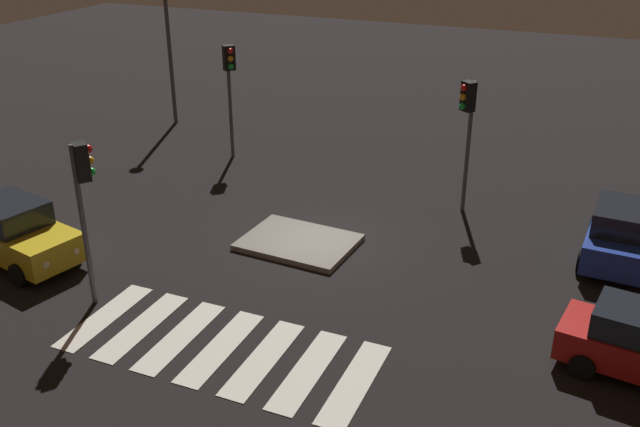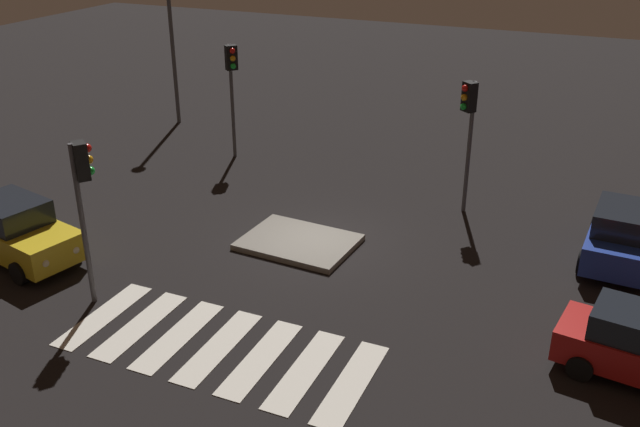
{
  "view_description": "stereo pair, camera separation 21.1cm",
  "coord_description": "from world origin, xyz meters",
  "px_view_note": "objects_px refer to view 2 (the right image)",
  "views": [
    {
      "loc": [
        7.71,
        -18.06,
        10.0
      ],
      "look_at": [
        0.0,
        0.0,
        1.0
      ],
      "focal_mm": 39.45,
      "sensor_mm": 36.0,
      "label": 1
    },
    {
      "loc": [
        7.91,
        -17.98,
        10.0
      ],
      "look_at": [
        0.0,
        0.0,
        1.0
      ],
      "focal_mm": 39.45,
      "sensor_mm": 36.0,
      "label": 2
    }
  ],
  "objects_px": {
    "car_blue": "(622,234)",
    "car_yellow": "(16,231)",
    "traffic_island": "(299,242)",
    "traffic_light_west": "(232,74)",
    "traffic_light_south": "(83,184)",
    "street_lamp": "(169,4)",
    "traffic_light_north": "(469,115)"
  },
  "relations": [
    {
      "from": "car_blue",
      "to": "car_yellow",
      "type": "bearing_deg",
      "value": 116.45
    },
    {
      "from": "traffic_island",
      "to": "car_yellow",
      "type": "bearing_deg",
      "value": -150.31
    },
    {
      "from": "car_blue",
      "to": "traffic_light_west",
      "type": "distance_m",
      "value": 15.5
    },
    {
      "from": "traffic_island",
      "to": "traffic_light_west",
      "type": "distance_m",
      "value": 9.09
    },
    {
      "from": "traffic_island",
      "to": "traffic_light_west",
      "type": "bearing_deg",
      "value": 133.25
    },
    {
      "from": "traffic_island",
      "to": "traffic_light_south",
      "type": "relative_size",
      "value": 0.8
    },
    {
      "from": "car_yellow",
      "to": "traffic_light_west",
      "type": "xyz_separation_m",
      "value": [
        1.48,
        10.28,
        2.59
      ]
    },
    {
      "from": "car_blue",
      "to": "street_lamp",
      "type": "height_order",
      "value": "street_lamp"
    },
    {
      "from": "traffic_island",
      "to": "car_yellow",
      "type": "relative_size",
      "value": 0.8
    },
    {
      "from": "traffic_light_north",
      "to": "street_lamp",
      "type": "xyz_separation_m",
      "value": [
        -14.72,
        4.78,
        2.05
      ]
    },
    {
      "from": "traffic_light_west",
      "to": "traffic_light_north",
      "type": "height_order",
      "value": "traffic_light_west"
    },
    {
      "from": "traffic_island",
      "to": "street_lamp",
      "type": "relative_size",
      "value": 0.44
    },
    {
      "from": "car_yellow",
      "to": "traffic_light_north",
      "type": "xyz_separation_m",
      "value": [
        11.25,
        8.65,
        2.52
      ]
    },
    {
      "from": "car_blue",
      "to": "traffic_light_north",
      "type": "distance_m",
      "value": 5.97
    },
    {
      "from": "traffic_light_south",
      "to": "traffic_light_north",
      "type": "xyz_separation_m",
      "value": [
        7.53,
        9.6,
        0.05
      ]
    },
    {
      "from": "car_yellow",
      "to": "traffic_light_west",
      "type": "bearing_deg",
      "value": 94.5
    },
    {
      "from": "traffic_light_west",
      "to": "traffic_light_south",
      "type": "xyz_separation_m",
      "value": [
        2.25,
        -11.22,
        -0.12
      ]
    },
    {
      "from": "traffic_light_west",
      "to": "traffic_light_south",
      "type": "relative_size",
      "value": 1.04
    },
    {
      "from": "car_blue",
      "to": "traffic_light_north",
      "type": "height_order",
      "value": "traffic_light_north"
    },
    {
      "from": "car_yellow",
      "to": "traffic_light_south",
      "type": "height_order",
      "value": "traffic_light_south"
    },
    {
      "from": "traffic_light_north",
      "to": "car_yellow",
      "type": "bearing_deg",
      "value": -12.31
    },
    {
      "from": "traffic_light_north",
      "to": "street_lamp",
      "type": "height_order",
      "value": "street_lamp"
    },
    {
      "from": "car_yellow",
      "to": "traffic_light_north",
      "type": "relative_size",
      "value": 0.99
    },
    {
      "from": "traffic_light_north",
      "to": "traffic_light_south",
      "type": "bearing_deg",
      "value": 2.04
    },
    {
      "from": "car_yellow",
      "to": "traffic_light_north",
      "type": "bearing_deg",
      "value": 50.21
    },
    {
      "from": "traffic_light_west",
      "to": "street_lamp",
      "type": "distance_m",
      "value": 6.19
    },
    {
      "from": "traffic_light_south",
      "to": "traffic_light_north",
      "type": "height_order",
      "value": "traffic_light_north"
    },
    {
      "from": "traffic_light_south",
      "to": "traffic_light_north",
      "type": "distance_m",
      "value": 12.2
    },
    {
      "from": "traffic_light_west",
      "to": "car_yellow",
      "type": "bearing_deg",
      "value": -55.97
    },
    {
      "from": "car_blue",
      "to": "traffic_light_north",
      "type": "relative_size",
      "value": 0.94
    },
    {
      "from": "car_yellow",
      "to": "traffic_light_north",
      "type": "height_order",
      "value": "traffic_light_north"
    },
    {
      "from": "car_yellow",
      "to": "traffic_light_north",
      "type": "distance_m",
      "value": 14.42
    }
  ]
}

